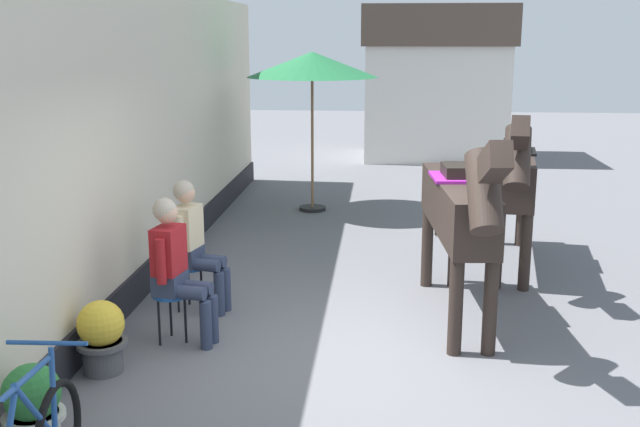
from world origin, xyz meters
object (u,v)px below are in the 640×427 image
Objects in this scene: seated_visitor_near at (176,263)px; cafe_parasol at (312,66)px; flower_planter_far at (102,335)px; saddled_horse_far at (514,176)px; spare_stool_white at (440,208)px; seated_visitor_far at (193,239)px; flower_planter_near at (33,407)px; saddled_horse_near at (460,209)px.

cafe_parasol reaches higher than seated_visitor_near.
flower_planter_far is 0.25× the size of cafe_parasol.
spare_stool_white is (-0.75, 1.54, -0.76)m from saddled_horse_far.
seated_visitor_far is 5.08m from cafe_parasol.
flower_planter_near is at bearing -117.46° from spare_stool_white.
saddled_horse_far is (3.48, 2.67, 0.38)m from seated_visitor_near.
spare_stool_white is (0.07, 3.41, -0.76)m from saddled_horse_near.
spare_stool_white is (1.99, -1.43, -1.96)m from cafe_parasol.
cafe_parasol is 5.61× the size of spare_stool_white.
saddled_horse_far is at bearing 49.48° from flower_planter_near.
saddled_horse_far is 1.87m from spare_stool_white.
spare_stool_white is at bearing 116.14° from saddled_horse_far.
flower_planter_near is (-0.43, -2.84, -0.44)m from seated_visitor_far.
saddled_horse_near is 1.16× the size of cafe_parasol.
cafe_parasol is at bearing 80.90° from flower_planter_near.
seated_visitor_far is at bearing 81.43° from flower_planter_near.
seated_visitor_far is 3.02× the size of spare_stool_white.
cafe_parasol is (-2.74, 2.97, 1.20)m from saddled_horse_far.
saddled_horse_near is at bearing 25.44° from flower_planter_far.
seated_visitor_near is 0.46× the size of saddled_horse_near.
saddled_horse_near is 2.04m from saddled_horse_far.
spare_stool_white is at bearing -35.71° from cafe_parasol.
cafe_parasol is (1.21, 6.33, 2.03)m from flower_planter_far.
flower_planter_far is at bearing -124.33° from seated_visitor_near.
seated_visitor_near is at bearing 76.27° from flower_planter_near.
flower_planter_far is (-3.13, -1.49, -0.82)m from saddled_horse_near.
saddled_horse_far is (0.82, 1.87, 0.00)m from saddled_horse_near.
seated_visitor_near reaches higher than flower_planter_far.
seated_visitor_near is 5.02m from spare_stool_white.
spare_stool_white is (2.73, 4.20, -0.38)m from seated_visitor_near.
saddled_horse_far is at bearing -63.86° from spare_stool_white.
spare_stool_white is at bearing 50.19° from seated_visitor_far.
saddled_horse_far is 6.49× the size of spare_stool_white.
flower_planter_far is 5.85m from spare_stool_white.
cafe_parasol is 3.14m from spare_stool_white.
seated_visitor_far is 2.17× the size of flower_planter_near.
seated_visitor_near is 0.95m from flower_planter_far.
flower_planter_near is (-3.14, -2.77, -0.82)m from saddled_horse_near.
flower_planter_near is at bearing -90.36° from flower_planter_far.
cafe_parasol is (0.79, 4.77, 1.59)m from seated_visitor_far.
saddled_horse_near is 1.00× the size of saddled_horse_far.
cafe_parasol is at bearing 80.58° from seated_visitor_far.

